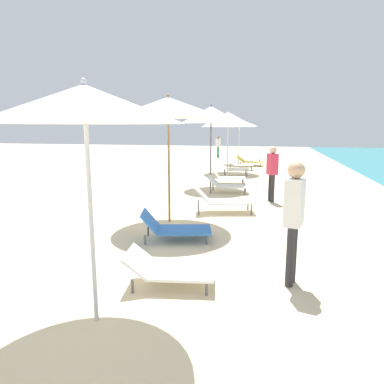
# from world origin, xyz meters

# --- Properties ---
(umbrella_third) EXTENTS (2.05, 2.05, 2.66)m
(umbrella_third) POSITION_xyz_m (-0.26, 8.75, 2.40)
(umbrella_third) COLOR silver
(umbrella_third) RESTS_ON ground
(lounger_third_shoreside) EXTENTS (1.32, 0.86, 0.49)m
(lounger_third_shoreside) POSITION_xyz_m (0.29, 9.81, 0.24)
(lounger_third_shoreside) COLOR white
(lounger_third_shoreside) RESTS_ON ground
(umbrella_fourth) EXTENTS (2.45, 2.45, 2.89)m
(umbrella_fourth) POSITION_xyz_m (-0.63, 12.97, 2.61)
(umbrella_fourth) COLOR olive
(umbrella_fourth) RESTS_ON ground
(lounger_fourth_shoreside) EXTENTS (1.64, 0.96, 0.69)m
(lounger_fourth_shoreside) POSITION_xyz_m (0.45, 14.13, 0.34)
(lounger_fourth_shoreside) COLOR white
(lounger_fourth_shoreside) RESTS_ON ground
(lounger_fourth_inland) EXTENTS (1.46, 0.96, 0.58)m
(lounger_fourth_inland) POSITION_xyz_m (-0.16, 11.70, 0.26)
(lounger_fourth_inland) COLOR blue
(lounger_fourth_inland) RESTS_ON ground
(umbrella_fifth) EXTENTS (2.14, 2.14, 2.97)m
(umbrella_fifth) POSITION_xyz_m (-0.48, 17.84, 2.62)
(umbrella_fifth) COLOR #4C4C51
(umbrella_fifth) RESTS_ON ground
(lounger_fifth_shoreside) EXTENTS (1.42, 0.79, 0.62)m
(lounger_fifth_shoreside) POSITION_xyz_m (-0.01, 18.83, 0.28)
(lounger_fifth_shoreside) COLOR white
(lounger_fifth_shoreside) RESTS_ON ground
(lounger_fifth_inland) EXTENTS (1.36, 0.62, 0.56)m
(lounger_fifth_inland) POSITION_xyz_m (0.24, 16.88, 0.28)
(lounger_fifth_inland) COLOR white
(lounger_fifth_inland) RESTS_ON ground
(umbrella_sixth) EXTENTS (2.57, 2.57, 2.95)m
(umbrella_sixth) POSITION_xyz_m (-0.37, 22.08, 2.54)
(umbrella_sixth) COLOR silver
(umbrella_sixth) RESTS_ON ground
(lounger_sixth_shoreside) EXTENTS (1.41, 0.69, 0.52)m
(lounger_sixth_shoreside) POSITION_xyz_m (0.12, 23.34, 0.29)
(lounger_sixth_shoreside) COLOR white
(lounger_sixth_shoreside) RESTS_ON ground
(lounger_sixth_inland) EXTENTS (1.29, 0.80, 0.61)m
(lounger_sixth_inland) POSITION_xyz_m (0.07, 21.18, 0.34)
(lounger_sixth_inland) COLOR white
(lounger_sixth_inland) RESTS_ON ground
(umbrella_farthest) EXTENTS (2.18, 2.18, 2.72)m
(umbrella_farthest) POSITION_xyz_m (-0.21, 26.42, 2.44)
(umbrella_farthest) COLOR silver
(umbrella_farthest) RESTS_ON ground
(lounger_farthest_shoreside) EXTENTS (1.31, 0.66, 0.57)m
(lounger_farthest_shoreside) POSITION_xyz_m (0.43, 27.52, 0.28)
(lounger_farthest_shoreside) COLOR white
(lounger_farthest_shoreside) RESTS_ON ground
(lounger_farthest_inland) EXTENTS (1.58, 0.78, 0.55)m
(lounger_farthest_inland) POSITION_xyz_m (0.51, 25.29, 0.27)
(lounger_farthest_inland) COLOR yellow
(lounger_farthest_inland) RESTS_ON ground
(person_walking_near) EXTENTS (0.35, 0.42, 1.58)m
(person_walking_near) POSITION_xyz_m (-2.10, 30.68, 0.95)
(person_walking_near) COLOR #3F9972
(person_walking_near) RESTS_ON ground
(person_walking_mid) EXTENTS (0.35, 0.42, 1.64)m
(person_walking_mid) POSITION_xyz_m (1.69, 15.77, 1.00)
(person_walking_mid) COLOR #262628
(person_walking_mid) RESTS_ON ground
(person_walking_far) EXTENTS (0.31, 0.40, 1.73)m
(person_walking_far) POSITION_xyz_m (1.95, 10.21, 1.06)
(person_walking_far) COLOR #262628
(person_walking_far) RESTS_ON ground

